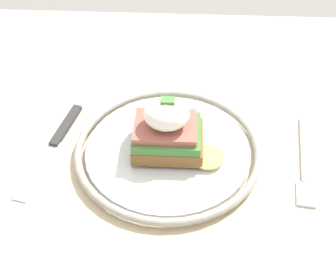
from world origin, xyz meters
name	(u,v)px	position (x,y,z in m)	size (l,w,h in m)	color
dining_table	(194,215)	(0.00, 0.00, 0.59)	(0.81, 0.70, 0.73)	#C6B28E
plate	(168,150)	(0.04, 0.01, 0.74)	(0.24, 0.24, 0.02)	silver
sandwich	(168,130)	(0.04, 0.01, 0.78)	(0.11, 0.07, 0.08)	brown
fork	(305,163)	(-0.13, 0.02, 0.74)	(0.04, 0.16, 0.00)	silver
knife	(56,142)	(0.19, 0.00, 0.74)	(0.05, 0.17, 0.01)	#2D2D2D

